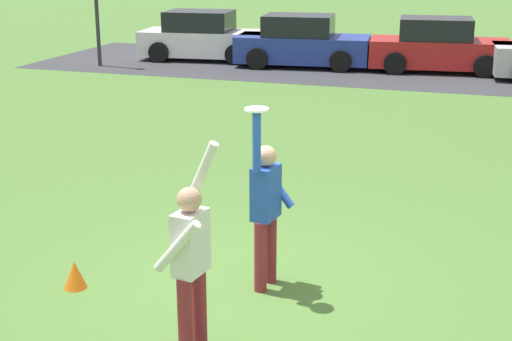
{
  "coord_description": "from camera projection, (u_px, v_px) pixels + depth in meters",
  "views": [
    {
      "loc": [
        2.5,
        -7.36,
        3.74
      ],
      "look_at": [
        0.11,
        0.0,
        1.36
      ],
      "focal_mm": 52.25,
      "sensor_mm": 36.0,
      "label": 1
    }
  ],
  "objects": [
    {
      "name": "ground_plane",
      "position": [
        247.0,
        283.0,
        8.53
      ],
      "size": [
        120.0,
        120.0,
        0.0
      ],
      "primitive_type": "plane",
      "color": "#4C7533"
    },
    {
      "name": "person_catcher",
      "position": [
        266.0,
        204.0,
        8.17
      ],
      "size": [
        0.49,
        0.57,
        2.08
      ],
      "rotation": [
        0.0,
        0.0,
        -1.72
      ],
      "color": "maroon",
      "rests_on": "ground_plane"
    },
    {
      "name": "person_defender",
      "position": [
        191.0,
        257.0,
        6.81
      ],
      "size": [
        0.49,
        0.59,
        2.04
      ],
      "rotation": [
        0.0,
        0.0,
        1.43
      ],
      "color": "maroon",
      "rests_on": "ground_plane"
    },
    {
      "name": "frisbee_disc",
      "position": [
        257.0,
        109.0,
        7.65
      ],
      "size": [
        0.25,
        0.25,
        0.02
      ],
      "primitive_type": "cylinder",
      "color": "white",
      "rests_on": "person_catcher"
    },
    {
      "name": "parked_car_white",
      "position": [
        203.0,
        37.0,
        24.54
      ],
      "size": [
        4.27,
        2.38,
        1.59
      ],
      "rotation": [
        0.0,
        0.0,
        0.11
      ],
      "color": "white",
      "rests_on": "ground_plane"
    },
    {
      "name": "parked_car_blue",
      "position": [
        302.0,
        43.0,
        23.19
      ],
      "size": [
        4.27,
        2.38,
        1.59
      ],
      "rotation": [
        0.0,
        0.0,
        0.11
      ],
      "color": "#233893",
      "rests_on": "ground_plane"
    },
    {
      "name": "parked_car_red",
      "position": [
        438.0,
        47.0,
        22.31
      ],
      "size": [
        4.27,
        2.38,
        1.59
      ],
      "rotation": [
        0.0,
        0.0,
        0.11
      ],
      "color": "red",
      "rests_on": "ground_plane"
    },
    {
      "name": "parking_strip",
      "position": [
        367.0,
        69.0,
        22.9
      ],
      "size": [
        20.95,
        6.4,
        0.01
      ],
      "primitive_type": "cube",
      "color": "#38383D",
      "rests_on": "ground_plane"
    },
    {
      "name": "field_cone_orange",
      "position": [
        75.0,
        275.0,
        8.36
      ],
      "size": [
        0.26,
        0.26,
        0.32
      ],
      "primitive_type": "cone",
      "color": "orange",
      "rests_on": "ground_plane"
    }
  ]
}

